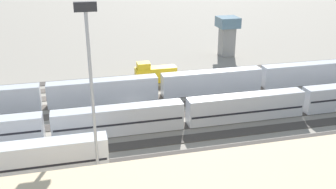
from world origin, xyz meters
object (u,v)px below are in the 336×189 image
(train_on_track_6, at_px, (185,113))
(control_tower, at_px, (227,33))
(light_mast_1, at_px, (90,72))
(train_on_track_1, at_px, (155,74))
(train_on_track_3, at_px, (159,86))

(train_on_track_6, height_order, control_tower, control_tower)
(train_on_track_6, relative_size, light_mast_1, 3.82)
(train_on_track_1, distance_m, light_mast_1, 43.76)
(light_mast_1, bearing_deg, train_on_track_3, -118.75)
(train_on_track_1, xyz_separation_m, train_on_track_6, (-0.31, 25.00, 0.46))
(train_on_track_3, bearing_deg, train_on_track_1, -96.17)
(train_on_track_6, relative_size, control_tower, 8.30)
(train_on_track_6, bearing_deg, light_mast_1, 37.88)
(train_on_track_3, xyz_separation_m, train_on_track_6, (-1.39, 15.00, -0.00))
(train_on_track_3, height_order, train_on_track_6, same)
(train_on_track_1, xyz_separation_m, control_tower, (-26.05, -18.38, 4.65))
(train_on_track_1, bearing_deg, light_mast_1, 66.60)
(train_on_track_1, relative_size, light_mast_1, 0.40)
(train_on_track_1, height_order, light_mast_1, light_mast_1)
(train_on_track_6, xyz_separation_m, light_mast_1, (16.77, 13.05, 13.54))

